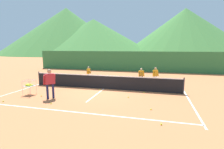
{
  "coord_description": "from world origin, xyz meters",
  "views": [
    {
      "loc": [
        3.6,
        -11.4,
        2.92
      ],
      "look_at": [
        0.61,
        0.03,
        1.05
      ],
      "focal_mm": 27.78,
      "sensor_mm": 36.0,
      "label": 1
    }
  ],
  "objects": [
    {
      "name": "student_2",
      "position": [
        3.49,
        2.53,
        0.82
      ],
      "size": [
        0.5,
        0.49,
        1.36
      ],
      "color": "silver",
      "rests_on": "ground"
    },
    {
      "name": "tennis_ball_0",
      "position": [
        2.85,
        -0.42,
        0.03
      ],
      "size": [
        0.07,
        0.07,
        0.07
      ],
      "primitive_type": "sphere",
      "color": "yellow",
      "rests_on": "ground"
    },
    {
      "name": "line_service_center",
      "position": [
        0.0,
        0.0,
        0.0
      ],
      "size": [
        0.08,
        6.28,
        0.01
      ],
      "primitive_type": "cube",
      "color": "white",
      "rests_on": "ground"
    },
    {
      "name": "tennis_ball_1",
      "position": [
        -4.36,
        -4.19,
        0.03
      ],
      "size": [
        0.07,
        0.07,
        0.07
      ],
      "primitive_type": "sphere",
      "color": "yellow",
      "rests_on": "ground"
    },
    {
      "name": "line_sideline_west",
      "position": [
        -5.41,
        0.0,
        0.0
      ],
      "size": [
        0.08,
        9.89,
        0.01
      ],
      "primitive_type": "cube",
      "color": "white",
      "rests_on": "ground"
    },
    {
      "name": "line_sideline_east",
      "position": [
        5.41,
        0.0,
        0.0
      ],
      "size": [
        0.08,
        9.89,
        0.01
      ],
      "primitive_type": "cube",
      "color": "white",
      "rests_on": "ground"
    },
    {
      "name": "tennis_ball_3",
      "position": [
        3.84,
        -4.95,
        0.03
      ],
      "size": [
        0.07,
        0.07,
        0.07
      ],
      "primitive_type": "sphere",
      "color": "yellow",
      "rests_on": "ground"
    },
    {
      "name": "tennis_ball_2",
      "position": [
        -1.64,
        -3.86,
        0.03
      ],
      "size": [
        0.07,
        0.07,
        0.07
      ],
      "primitive_type": "sphere",
      "color": "yellow",
      "rests_on": "ground"
    },
    {
      "name": "student_1",
      "position": [
        2.39,
        2.41,
        0.77
      ],
      "size": [
        0.5,
        0.65,
        1.28
      ],
      "color": "black",
      "rests_on": "ground"
    },
    {
      "name": "tennis_ball_7",
      "position": [
        -0.1,
        -0.5,
        0.03
      ],
      "size": [
        0.07,
        0.07,
        0.07
      ],
      "primitive_type": "sphere",
      "color": "yellow",
      "rests_on": "ground"
    },
    {
      "name": "hill_1",
      "position": [
        13.45,
        62.9,
        8.89
      ],
      "size": [
        48.7,
        48.7,
        17.78
      ],
      "primitive_type": "cone",
      "color": "#427A38",
      "rests_on": "ground"
    },
    {
      "name": "ground_plane",
      "position": [
        0.0,
        0.0,
        0.0
      ],
      "size": [
        120.0,
        120.0,
        0.0
      ],
      "primitive_type": "plane",
      "color": "#C67042"
    },
    {
      "name": "hill_2",
      "position": [
        -35.26,
        58.89,
        9.83
      ],
      "size": [
        54.92,
        54.92,
        19.65
      ],
      "primitive_type": "cone",
      "color": "#427A38",
      "rests_on": "ground"
    },
    {
      "name": "hill_0",
      "position": [
        -22.07,
        56.85,
        7.08
      ],
      "size": [
        50.95,
        50.95,
        14.17
      ],
      "primitive_type": "cone",
      "color": "#427A38",
      "rests_on": "ground"
    },
    {
      "name": "tennis_ball_5",
      "position": [
        2.04,
        -1.71,
        0.03
      ],
      "size": [
        0.07,
        0.07,
        0.07
      ],
      "primitive_type": "sphere",
      "color": "yellow",
      "rests_on": "ground"
    },
    {
      "name": "tennis_net",
      "position": [
        0.0,
        0.0,
        0.5
      ],
      "size": [
        10.61,
        0.08,
        1.05
      ],
      "color": "#333338",
      "rests_on": "ground"
    },
    {
      "name": "tennis_ball_6",
      "position": [
        3.4,
        -3.41,
        0.03
      ],
      "size": [
        0.07,
        0.07,
        0.07
      ],
      "primitive_type": "sphere",
      "color": "yellow",
      "rests_on": "ground"
    },
    {
      "name": "student_0",
      "position": [
        -2.21,
        2.66,
        0.75
      ],
      "size": [
        0.41,
        0.63,
        1.24
      ],
      "color": "silver",
      "rests_on": "ground"
    },
    {
      "name": "ball_cart",
      "position": [
        -4.01,
        -2.59,
        0.6
      ],
      "size": [
        0.58,
        0.58,
        0.9
      ],
      "color": "#B7B7BC",
      "rests_on": "ground"
    },
    {
      "name": "line_baseline_near",
      "position": [
        0.0,
        -4.57,
        0.0
      ],
      "size": [
        10.82,
        0.08,
        0.01
      ],
      "primitive_type": "cube",
      "color": "white",
      "rests_on": "ground"
    },
    {
      "name": "windscreen_fence",
      "position": [
        0.0,
        9.57,
        1.21
      ],
      "size": [
        23.8,
        0.08,
        2.42
      ],
      "primitive_type": "cube",
      "color": "#33753D",
      "rests_on": "ground"
    },
    {
      "name": "instructor",
      "position": [
        -2.28,
        -2.95,
        1.02
      ],
      "size": [
        0.6,
        0.82,
        1.7
      ],
      "color": "#191E4C",
      "rests_on": "ground"
    },
    {
      "name": "line_baseline_far",
      "position": [
        0.0,
        5.31,
        0.0
      ],
      "size": [
        10.82,
        0.08,
        0.01
      ],
      "primitive_type": "cube",
      "color": "white",
      "rests_on": "ground"
    },
    {
      "name": "tennis_ball_4",
      "position": [
        -3.04,
        -2.77,
        0.03
      ],
      "size": [
        0.07,
        0.07,
        0.07
      ],
      "primitive_type": "sphere",
      "color": "yellow",
      "rests_on": "ground"
    }
  ]
}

